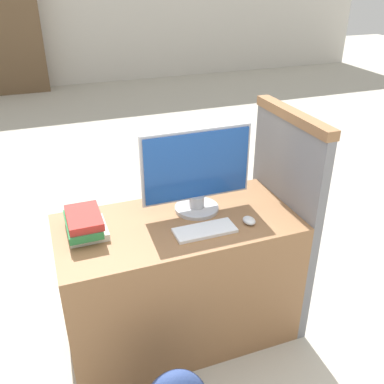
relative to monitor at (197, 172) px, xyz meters
name	(u,v)px	position (x,y,z in m)	size (l,w,h in m)	color
ground_plane	(198,370)	(-0.13, -0.38, -0.96)	(20.00, 20.00, 0.00)	#BCB7A8
wall_back	(55,0)	(-0.13, 6.23, 0.44)	(12.00, 0.06, 2.80)	beige
desk	(179,280)	(-0.13, -0.08, -0.59)	(1.22, 0.60, 0.74)	#8C603D
carrel_divider	(282,216)	(0.50, -0.06, -0.33)	(0.07, 0.65, 1.24)	slate
monitor	(197,172)	(0.00, 0.00, 0.00)	(0.58, 0.23, 0.45)	#B7B7BC
keyboard	(205,230)	(-0.04, -0.21, -0.21)	(0.30, 0.13, 0.02)	white
mouse	(249,221)	(0.20, -0.22, -0.21)	(0.06, 0.08, 0.03)	silver
book_stack	(85,224)	(-0.58, -0.03, -0.17)	(0.19, 0.28, 0.11)	silver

